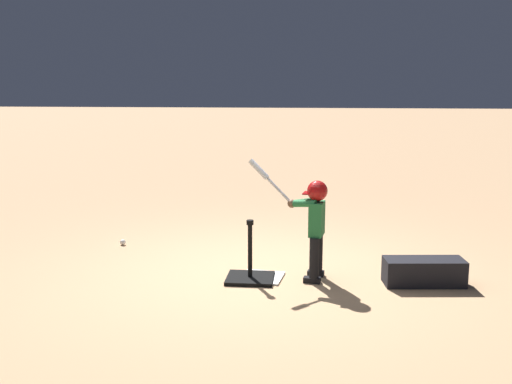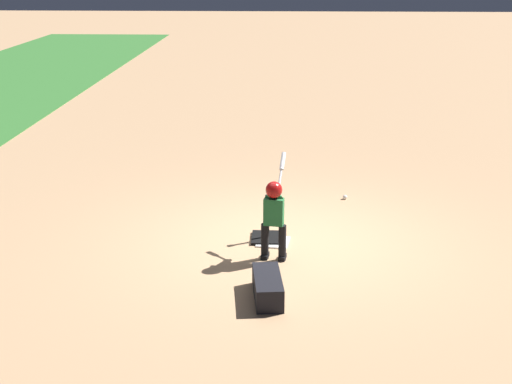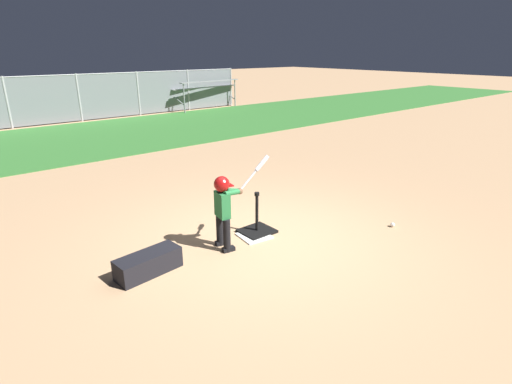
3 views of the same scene
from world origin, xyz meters
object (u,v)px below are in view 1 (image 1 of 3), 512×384
object	(u,v)px
batting_tee	(250,274)
batter_child	(314,217)
baseball	(123,242)
equipment_bag	(424,272)

from	to	relation	value
batting_tee	batter_child	xyz separation A→B (m)	(-0.68, -0.10, 0.62)
baseball	equipment_bag	world-z (taller)	equipment_bag
batting_tee	batter_child	bearing A→B (deg)	-171.33
batting_tee	equipment_bag	distance (m)	1.85
baseball	equipment_bag	bearing A→B (deg)	161.96
equipment_bag	batter_child	bearing A→B (deg)	-8.70
batting_tee	equipment_bag	xyz separation A→B (m)	(-1.85, -0.05, 0.07)
batting_tee	equipment_bag	size ratio (longest dim) A/B	0.80
batter_child	baseball	bearing A→B (deg)	-24.55
batting_tee	batter_child	world-z (taller)	batter_child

